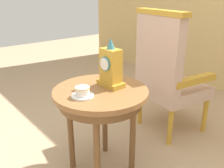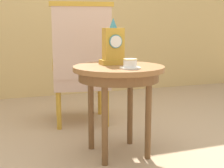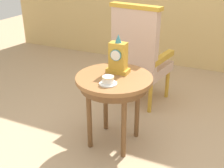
# 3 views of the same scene
# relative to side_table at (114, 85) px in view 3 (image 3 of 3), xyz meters

# --- Properties ---
(ground_plane) EXTENTS (10.00, 10.00, 0.00)m
(ground_plane) POSITION_rel_side_table_xyz_m (0.10, -0.01, -0.57)
(ground_plane) COLOR tan
(side_table) EXTENTS (0.65, 0.65, 0.66)m
(side_table) POSITION_rel_side_table_xyz_m (0.00, 0.00, 0.00)
(side_table) COLOR brown
(side_table) RESTS_ON ground
(teacup_left) EXTENTS (0.14, 0.14, 0.07)m
(teacup_left) POSITION_rel_side_table_xyz_m (0.02, -0.16, 0.11)
(teacup_left) COLOR white
(teacup_left) RESTS_ON side_table
(mantel_clock) EXTENTS (0.19, 0.11, 0.34)m
(mantel_clock) POSITION_rel_side_table_xyz_m (-0.01, 0.09, 0.22)
(mantel_clock) COLOR gold
(mantel_clock) RESTS_ON side_table
(armchair) EXTENTS (0.62, 0.62, 1.14)m
(armchair) POSITION_rel_side_table_xyz_m (-0.06, 0.80, 0.02)
(armchair) COLOR #CCA893
(armchair) RESTS_ON ground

